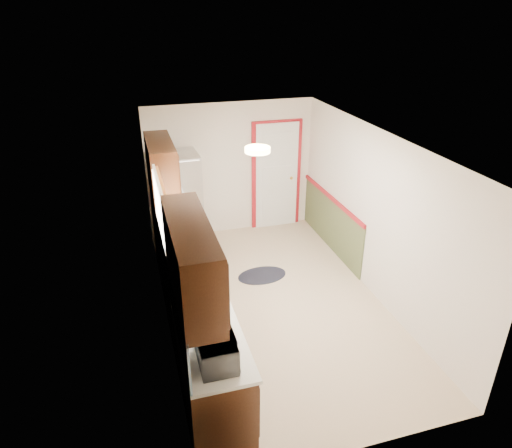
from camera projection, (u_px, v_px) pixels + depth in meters
room_shell at (275, 229)px, 6.04m from camera, size 3.20×5.20×2.52m
kitchen_run at (187, 279)px, 5.65m from camera, size 0.63×4.00×2.20m
back_wall_trim at (288, 186)px, 8.34m from camera, size 1.12×2.30×2.08m
ceiling_fixture at (258, 150)px, 5.29m from camera, size 0.30×0.30×0.06m
microwave at (216, 347)px, 4.09m from camera, size 0.28×0.51×0.34m
refrigerator at (179, 203)px, 7.71m from camera, size 0.74×0.73×1.71m
rug at (262, 275)px, 7.23m from camera, size 0.81×0.55×0.01m
cooktop at (173, 214)px, 7.06m from camera, size 0.50×0.60×0.02m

